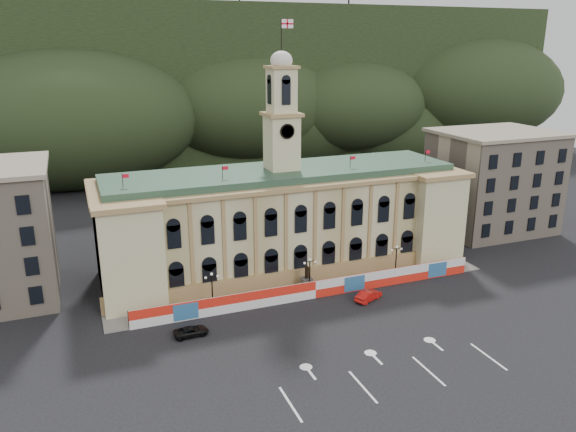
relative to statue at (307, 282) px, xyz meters
name	(u,v)px	position (x,y,z in m)	size (l,w,h in m)	color
ground	(368,351)	(0.00, -18.00, -1.19)	(260.00, 260.00, 0.00)	black
lane_markings	(391,374)	(0.00, -23.00, -1.18)	(26.00, 10.00, 0.02)	white
hill_ridge	(171,93)	(0.03, 103.99, 18.30)	(230.00, 80.00, 64.00)	black
city_hall	(283,219)	(0.00, 9.63, 6.66)	(56.20, 17.60, 37.10)	beige
side_building_right	(493,181)	(43.00, 12.93, 8.14)	(21.00, 17.00, 18.60)	tan
hoarding_fence	(316,289)	(0.06, -2.93, 0.06)	(50.00, 0.44, 2.50)	red
pavement	(307,290)	(0.00, -0.25, -1.11)	(56.00, 5.50, 0.16)	slate
statue	(307,282)	(0.00, 0.00, 0.00)	(1.40, 1.40, 3.72)	#595651
lamp_left	(212,287)	(-14.00, -1.00, 1.89)	(1.96, 0.44, 5.15)	black
lamp_center	(310,272)	(0.00, -1.00, 1.89)	(1.96, 0.44, 5.15)	black
lamp_right	(396,259)	(14.00, -1.00, 1.89)	(1.96, 0.44, 5.15)	black
red_sedan	(368,295)	(6.49, -6.31, -0.46)	(4.62, 3.19, 1.44)	red
black_suv	(191,331)	(-18.21, -7.17, -0.60)	(4.35, 2.17, 1.18)	black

